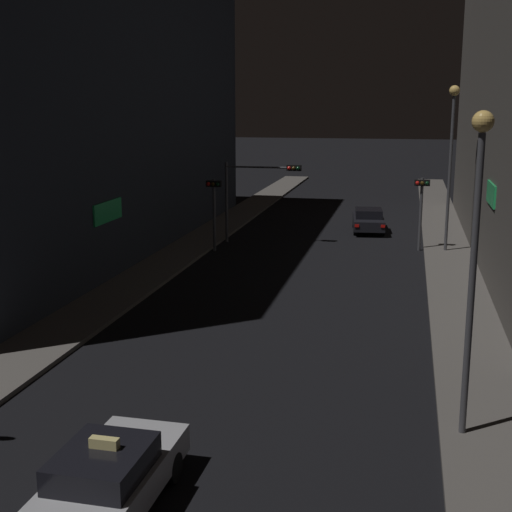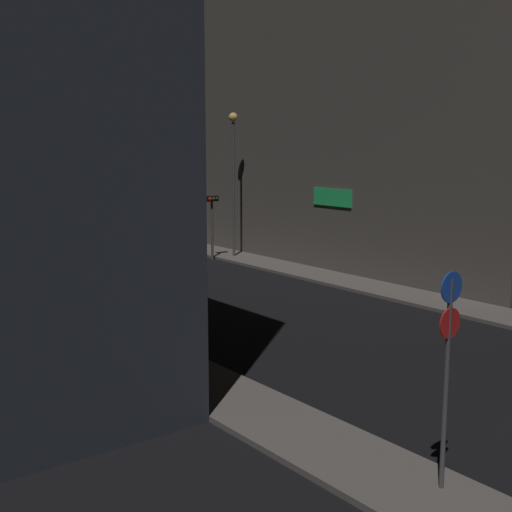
# 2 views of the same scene
# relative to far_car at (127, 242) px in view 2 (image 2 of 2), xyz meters

# --- Properties ---
(sidewalk_left) EXTENTS (2.46, 69.02, 0.15)m
(sidewalk_left) POSITION_rel_far_car_xyz_m (-9.14, -4.41, -0.66)
(sidewalk_left) COLOR #5B5651
(sidewalk_left) RESTS_ON ground_plane
(sidewalk_right) EXTENTS (2.46, 69.02, 0.15)m
(sidewalk_right) POSITION_rel_far_car_xyz_m (4.48, -4.41, -0.66)
(sidewalk_right) COLOR #5B5651
(sidewalk_right) RESTS_ON ground_plane
(building_facade_right) EXTENTS (6.84, 35.30, 22.47)m
(building_facade_right) POSITION_rel_far_car_xyz_m (9.09, -5.41, 10.50)
(building_facade_right) COLOR #514C47
(building_facade_right) RESTS_ON ground_plane
(far_car) EXTENTS (2.23, 4.60, 1.42)m
(far_car) POSITION_rel_far_car_xyz_m (0.00, 0.00, 0.00)
(far_car) COLOR black
(far_car) RESTS_ON ground_plane
(traffic_light_overhead) EXTENTS (4.30, 0.42, 4.51)m
(traffic_light_overhead) POSITION_rel_far_car_xyz_m (-5.90, -4.96, 2.60)
(traffic_light_overhead) COLOR #47474C
(traffic_light_overhead) RESTS_ON ground_plane
(traffic_light_left_kerb) EXTENTS (0.80, 0.42, 3.85)m
(traffic_light_left_kerb) POSITION_rel_far_car_xyz_m (-7.66, -7.57, 2.01)
(traffic_light_left_kerb) COLOR #47474C
(traffic_light_left_kerb) RESTS_ON ground_plane
(traffic_light_right_kerb) EXTENTS (0.80, 0.42, 3.89)m
(traffic_light_right_kerb) POSITION_rel_far_car_xyz_m (3.00, -5.14, 2.04)
(traffic_light_right_kerb) COLOR #47474C
(traffic_light_right_kerb) RESTS_ON ground_plane
(sign_pole_left) EXTENTS (0.61, 0.10, 4.36)m
(sign_pole_left) POSITION_rel_far_car_xyz_m (-8.68, -30.72, 2.07)
(sign_pole_left) COLOR #47474C
(sign_pole_left) RESTS_ON sidewalk_left
(street_lamp_far_block) EXTENTS (0.53, 0.53, 8.45)m
(street_lamp_far_block) POSITION_rel_far_car_xyz_m (4.35, -5.43, 5.17)
(street_lamp_far_block) COLOR #47474C
(street_lamp_far_block) RESTS_ON sidewalk_right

